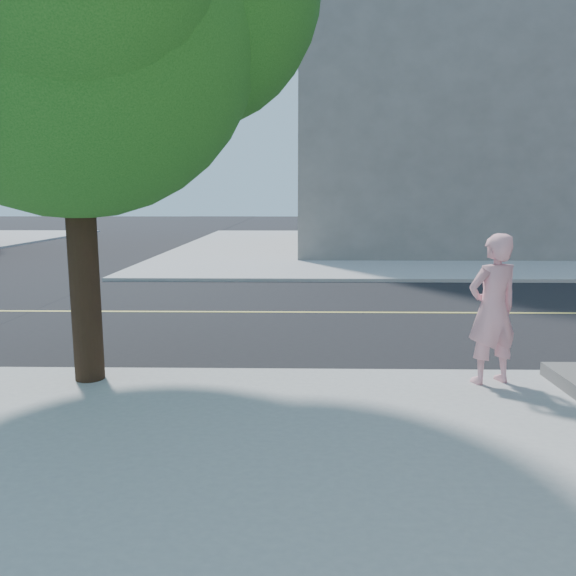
{
  "coord_description": "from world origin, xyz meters",
  "views": [
    {
      "loc": [
        5.03,
        -7.67,
        2.55
      ],
      "look_at": [
        4.89,
        -0.02,
        1.3
      ],
      "focal_mm": 34.51,
      "sensor_mm": 36.0,
      "label": 1
    }
  ],
  "objects": [
    {
      "name": "road_ew",
      "position": [
        0.0,
        4.5,
        0.01
      ],
      "size": [
        140.0,
        9.0,
        0.01
      ],
      "primitive_type": "cube",
      "color": "black",
      "rests_on": "ground"
    },
    {
      "name": "sidewalk_ne",
      "position": [
        13.5,
        21.5,
        0.06
      ],
      "size": [
        29.0,
        25.0,
        0.12
      ],
      "primitive_type": "cube",
      "color": "#A4A4A4",
      "rests_on": "ground"
    },
    {
      "name": "filler_ne",
      "position": [
        14.0,
        22.0,
        7.12
      ],
      "size": [
        18.0,
        16.0,
        14.0
      ],
      "primitive_type": "cube",
      "color": "slate",
      "rests_on": "sidewalk_ne"
    },
    {
      "name": "man_on_phone",
      "position": [
        7.57,
        -0.55,
        1.11
      ],
      "size": [
        0.84,
        0.68,
        1.98
      ],
      "primitive_type": "imported",
      "rotation": [
        0.0,
        0.0,
        3.47
      ],
      "color": "pink",
      "rests_on": "sidewalk_se"
    }
  ]
}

